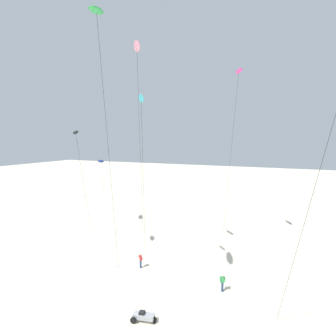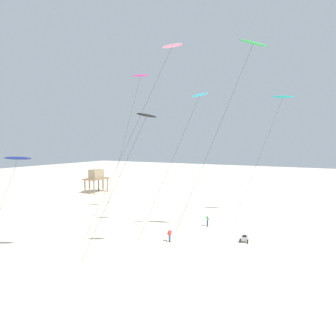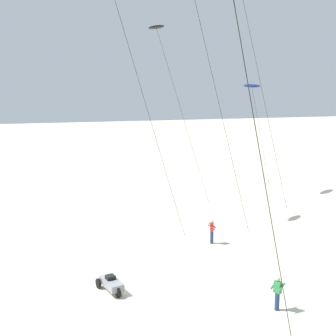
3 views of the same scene
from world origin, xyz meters
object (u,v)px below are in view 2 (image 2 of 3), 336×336
at_px(kite_flyer_nearest, 170,235).
at_px(stilt_house, 96,176).
at_px(beach_buggy, 245,238).
at_px(kite_green, 252,45).
at_px(kite_cyan, 198,99).
at_px(kite_navy, 17,159).
at_px(kite_flyer_middle, 207,221).
at_px(kite_black, 146,118).
at_px(kite_teal, 283,98).
at_px(kite_pink, 171,50).
at_px(kite_magenta, 140,77).

distance_m(kite_flyer_nearest, stilt_house, 44.56).
height_order(stilt_house, beach_buggy, stilt_house).
height_order(kite_green, stilt_house, kite_green).
distance_m(kite_cyan, kite_green, 8.58).
distance_m(kite_navy, kite_flyer_middle, 27.59).
bearing_deg(kite_green, kite_black, 139.77).
xyz_separation_m(kite_teal, stilt_house, (9.26, 45.13, -15.07)).
relative_size(kite_teal, beach_buggy, 9.23).
bearing_deg(kite_cyan, kite_pink, 126.09).
bearing_deg(kite_flyer_nearest, kite_navy, 141.35).
bearing_deg(kite_cyan, kite_teal, -23.74).
distance_m(kite_flyer_nearest, beach_buggy, 9.45).
xyz_separation_m(kite_pink, kite_flyer_nearest, (0.08, 0.16, -22.59)).
height_order(kite_cyan, kite_black, kite_cyan).
bearing_deg(kite_teal, kite_flyer_nearest, 150.98).
relative_size(kite_flyer_middle, beach_buggy, 0.79).
bearing_deg(stilt_house, kite_black, -133.34).
distance_m(stilt_house, beach_buggy, 48.86).
relative_size(kite_teal, stilt_house, 3.16).
relative_size(kite_teal, kite_pink, 0.80).
bearing_deg(kite_green, kite_flyer_middle, 47.63).
bearing_deg(kite_navy, kite_black, -64.05).
height_order(kite_navy, kite_green, kite_green).
bearing_deg(stilt_house, kite_teal, -101.59).
bearing_deg(beach_buggy, kite_magenta, 78.47).
bearing_deg(kite_green, beach_buggy, 24.61).
height_order(kite_pink, kite_navy, kite_pink).
bearing_deg(kite_green, kite_cyan, 91.03).
xyz_separation_m(kite_cyan, beach_buggy, (2.94, -5.22, -17.26)).
distance_m(kite_teal, beach_buggy, 22.88).
xyz_separation_m(kite_flyer_middle, beach_buggy, (-4.71, -6.96, -0.46)).
relative_size(kite_magenta, kite_cyan, 1.23).
bearing_deg(kite_flyer_middle, kite_magenta, 95.27).
xyz_separation_m(kite_pink, kite_green, (2.11, -9.24, -0.21)).
distance_m(kite_black, beach_buggy, 20.24).
xyz_separation_m(kite_navy, kite_flyer_middle, (22.89, -11.81, -9.91)).
bearing_deg(kite_navy, beach_buggy, -45.91).
distance_m(kite_navy, kite_black, 13.99).
bearing_deg(kite_pink, kite_green, -77.16).
distance_m(kite_navy, stilt_house, 47.75).
distance_m(kite_cyan, beach_buggy, 18.27).
distance_m(kite_teal, stilt_house, 48.48).
xyz_separation_m(kite_black, kite_flyer_middle, (17.04, 0.20, -14.08)).
height_order(kite_cyan, beach_buggy, kite_cyan).
bearing_deg(stilt_house, kite_flyer_middle, -115.68).
relative_size(kite_magenta, kite_teal, 1.17).
bearing_deg(kite_magenta, kite_black, -144.83).
relative_size(kite_pink, kite_flyer_middle, 14.58).
distance_m(kite_teal, kite_cyan, 17.42).
bearing_deg(kite_teal, kite_magenta, 115.06).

